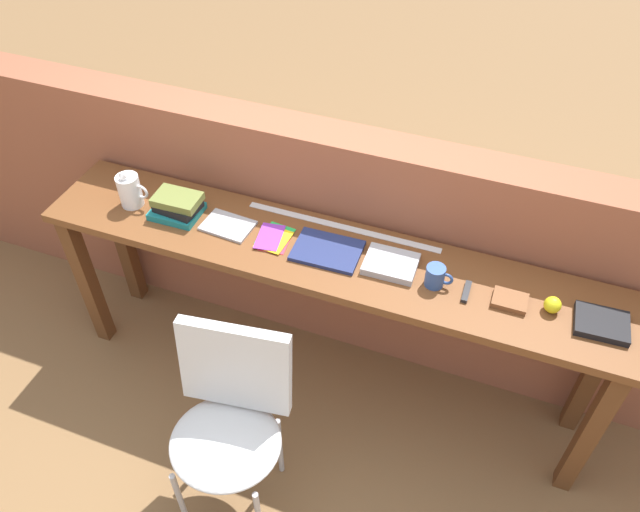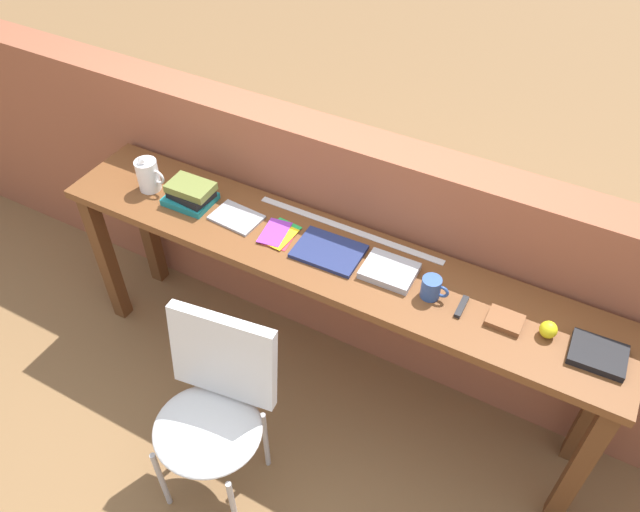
% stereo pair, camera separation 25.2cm
% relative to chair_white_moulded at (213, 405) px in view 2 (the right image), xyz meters
% --- Properties ---
extents(ground_plane, '(40.00, 40.00, 0.00)m').
position_rel_chair_white_moulded_xyz_m(ground_plane, '(0.15, 0.35, -0.53)').
color(ground_plane, brown).
extents(brick_wall_back, '(6.00, 0.20, 1.23)m').
position_rel_chair_white_moulded_xyz_m(brick_wall_back, '(0.15, 0.99, 0.09)').
color(brick_wall_back, '#935138').
rests_on(brick_wall_back, ground).
extents(sideboard, '(2.50, 0.44, 0.88)m').
position_rel_chair_white_moulded_xyz_m(sideboard, '(0.15, 0.65, 0.21)').
color(sideboard, brown).
rests_on(sideboard, ground).
extents(chair_white_moulded, '(0.50, 0.51, 0.89)m').
position_rel_chair_white_moulded_xyz_m(chair_white_moulded, '(0.00, 0.00, 0.00)').
color(chair_white_moulded, silver).
rests_on(chair_white_moulded, ground).
extents(pitcher_white, '(0.14, 0.10, 0.18)m').
position_rel_chair_white_moulded_xyz_m(pitcher_white, '(-0.76, 0.64, 0.43)').
color(pitcher_white, white).
rests_on(pitcher_white, sideboard).
extents(book_stack_leftmost, '(0.22, 0.17, 0.10)m').
position_rel_chair_white_moulded_xyz_m(book_stack_leftmost, '(-0.53, 0.65, 0.40)').
color(book_stack_leftmost, '#19757A').
rests_on(book_stack_leftmost, sideboard).
extents(magazine_cycling, '(0.22, 0.16, 0.01)m').
position_rel_chair_white_moulded_xyz_m(magazine_cycling, '(-0.29, 0.65, 0.36)').
color(magazine_cycling, '#9E9EA3').
rests_on(magazine_cycling, sideboard).
extents(pamphlet_pile_colourful, '(0.15, 0.19, 0.01)m').
position_rel_chair_white_moulded_xyz_m(pamphlet_pile_colourful, '(-0.07, 0.65, 0.36)').
color(pamphlet_pile_colourful, '#E5334C').
rests_on(pamphlet_pile_colourful, sideboard).
extents(book_open_centre, '(0.28, 0.21, 0.02)m').
position_rel_chair_white_moulded_xyz_m(book_open_centre, '(0.16, 0.66, 0.36)').
color(book_open_centre, navy).
rests_on(book_open_centre, sideboard).
extents(book_grey_hardcover, '(0.21, 0.17, 0.03)m').
position_rel_chair_white_moulded_xyz_m(book_grey_hardcover, '(0.43, 0.67, 0.37)').
color(book_grey_hardcover, '#9E9EA3').
rests_on(book_grey_hardcover, sideboard).
extents(mug, '(0.11, 0.08, 0.09)m').
position_rel_chair_white_moulded_xyz_m(mug, '(0.62, 0.63, 0.40)').
color(mug, '#2D4C8C').
rests_on(mug, sideboard).
extents(multitool_folded, '(0.03, 0.11, 0.02)m').
position_rel_chair_white_moulded_xyz_m(multitool_folded, '(0.74, 0.63, 0.36)').
color(multitool_folded, black).
rests_on(multitool_folded, sideboard).
extents(leather_journal_brown, '(0.13, 0.10, 0.02)m').
position_rel_chair_white_moulded_xyz_m(leather_journal_brown, '(0.91, 0.64, 0.37)').
color(leather_journal_brown, brown).
rests_on(leather_journal_brown, sideboard).
extents(sports_ball_small, '(0.06, 0.06, 0.06)m').
position_rel_chair_white_moulded_xyz_m(sports_ball_small, '(1.06, 0.65, 0.39)').
color(sports_ball_small, yellow).
rests_on(sports_ball_small, sideboard).
extents(book_repair_rightmost, '(0.20, 0.16, 0.03)m').
position_rel_chair_white_moulded_xyz_m(book_repair_rightmost, '(1.24, 0.64, 0.37)').
color(book_repair_rightmost, black).
rests_on(book_repair_rightmost, sideboard).
extents(ruler_metal_back_edge, '(0.87, 0.03, 0.00)m').
position_rel_chair_white_moulded_xyz_m(ruler_metal_back_edge, '(0.17, 0.82, 0.35)').
color(ruler_metal_back_edge, silver).
rests_on(ruler_metal_back_edge, sideboard).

